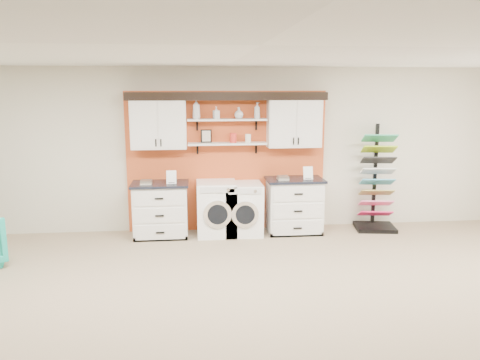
{
  "coord_description": "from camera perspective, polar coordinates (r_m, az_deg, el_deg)",
  "views": [
    {
      "loc": [
        -0.58,
        -3.99,
        2.46
      ],
      "look_at": [
        0.06,
        2.3,
        1.2
      ],
      "focal_mm": 35.0,
      "sensor_mm": 36.0,
      "label": 1
    }
  ],
  "objects": [
    {
      "name": "upper_cabinet_left",
      "position": [
        7.83,
        -9.9,
        6.84
      ],
      "size": [
        0.9,
        0.35,
        0.84
      ],
      "color": "white",
      "rests_on": "wall_back"
    },
    {
      "name": "sample_rack",
      "position": [
        8.52,
        16.24,
        -2.05
      ],
      "size": [
        0.75,
        0.65,
        1.84
      ],
      "rotation": [
        0.0,
        0.0,
        -0.15
      ],
      "color": "black",
      "rests_on": "floor"
    },
    {
      "name": "base_cabinet_left",
      "position": [
        7.91,
        -9.63,
        -3.57
      ],
      "size": [
        0.93,
        0.66,
        0.91
      ],
      "color": "white",
      "rests_on": "floor"
    },
    {
      "name": "wall_back",
      "position": [
        8.08,
        -1.65,
        3.71
      ],
      "size": [
        10.0,
        0.0,
        10.0
      ],
      "primitive_type": "plane",
      "rotation": [
        1.57,
        0.0,
        0.0
      ],
      "color": "beige",
      "rests_on": "floor"
    },
    {
      "name": "soap_bottle_a",
      "position": [
        7.8,
        -5.34,
        8.62
      ],
      "size": [
        0.16,
        0.16,
        0.33
      ],
      "primitive_type": "imported",
      "rotation": [
        0.0,
        0.0,
        1.2
      ],
      "color": "silver",
      "rests_on": "shelf_upper"
    },
    {
      "name": "crown_molding",
      "position": [
        7.83,
        -1.59,
        10.28
      ],
      "size": [
        3.3,
        0.41,
        0.13
      ],
      "color": "black",
      "rests_on": "wall_back"
    },
    {
      "name": "accent_panel",
      "position": [
        8.08,
        -1.63,
        2.27
      ],
      "size": [
        3.4,
        0.07,
        2.4
      ],
      "primitive_type": "cube",
      "color": "#BD4920",
      "rests_on": "wall_back"
    },
    {
      "name": "floor",
      "position": [
        4.72,
        2.23,
        -20.11
      ],
      "size": [
        10.0,
        10.0,
        0.0
      ],
      "primitive_type": "plane",
      "color": "gray",
      "rests_on": "ground"
    },
    {
      "name": "canister_cream",
      "position": [
        7.89,
        0.99,
        5.11
      ],
      "size": [
        0.1,
        0.1,
        0.14
      ],
      "primitive_type": "cylinder",
      "color": "silver",
      "rests_on": "shelf_lower"
    },
    {
      "name": "soap_bottle_b",
      "position": [
        7.81,
        -2.91,
        8.21
      ],
      "size": [
        0.11,
        0.12,
        0.2
      ],
      "primitive_type": "imported",
      "rotation": [
        0.0,
        0.0,
        3.43
      ],
      "color": "silver",
      "rests_on": "shelf_upper"
    },
    {
      "name": "shelf_lower",
      "position": [
        7.87,
        -1.55,
        4.46
      ],
      "size": [
        1.32,
        0.28,
        0.03
      ],
      "primitive_type": "cube",
      "color": "white",
      "rests_on": "wall_back"
    },
    {
      "name": "canister_red",
      "position": [
        7.87,
        -0.83,
        5.16
      ],
      "size": [
        0.11,
        0.11,
        0.16
      ],
      "primitive_type": "cylinder",
      "color": "red",
      "rests_on": "shelf_lower"
    },
    {
      "name": "ceiling",
      "position": [
        4.05,
        2.54,
        16.09
      ],
      "size": [
        10.0,
        10.0,
        0.0
      ],
      "primitive_type": "plane",
      "rotation": [
        3.14,
        0.0,
        0.0
      ],
      "color": "white",
      "rests_on": "wall_back"
    },
    {
      "name": "dryer",
      "position": [
        7.94,
        0.36,
        -3.5
      ],
      "size": [
        0.63,
        0.71,
        0.88
      ],
      "color": "white",
      "rests_on": "floor"
    },
    {
      "name": "shelf_upper",
      "position": [
        7.83,
        -1.57,
        7.37
      ],
      "size": [
        1.32,
        0.28,
        0.03
      ],
      "primitive_type": "cube",
      "color": "white",
      "rests_on": "wall_back"
    },
    {
      "name": "upper_cabinet_right",
      "position": [
        7.99,
        6.6,
        7.02
      ],
      "size": [
        0.9,
        0.35,
        0.84
      ],
      "color": "white",
      "rests_on": "wall_back"
    },
    {
      "name": "base_cabinet_right",
      "position": [
        8.07,
        6.61,
        -3.09
      ],
      "size": [
        0.96,
        0.66,
        0.94
      ],
      "color": "white",
      "rests_on": "floor"
    },
    {
      "name": "soap_bottle_c",
      "position": [
        7.84,
        -0.14,
        8.18
      ],
      "size": [
        0.19,
        0.19,
        0.19
      ],
      "primitive_type": "imported",
      "rotation": [
        0.0,
        0.0,
        5.06
      ],
      "color": "silver",
      "rests_on": "shelf_upper"
    },
    {
      "name": "washer",
      "position": [
        7.9,
        -2.89,
        -3.46
      ],
      "size": [
        0.65,
        0.71,
        0.91
      ],
      "color": "white",
      "rests_on": "floor"
    },
    {
      "name": "soap_bottle_d",
      "position": [
        7.88,
        2.1,
        8.47
      ],
      "size": [
        0.14,
        0.15,
        0.27
      ],
      "primitive_type": "imported",
      "rotation": [
        0.0,
        0.0,
        0.69
      ],
      "color": "silver",
      "rests_on": "shelf_upper"
    },
    {
      "name": "picture_frame",
      "position": [
        7.89,
        -4.13,
        5.36
      ],
      "size": [
        0.18,
        0.02,
        0.22
      ],
      "color": "black",
      "rests_on": "shelf_lower"
    }
  ]
}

